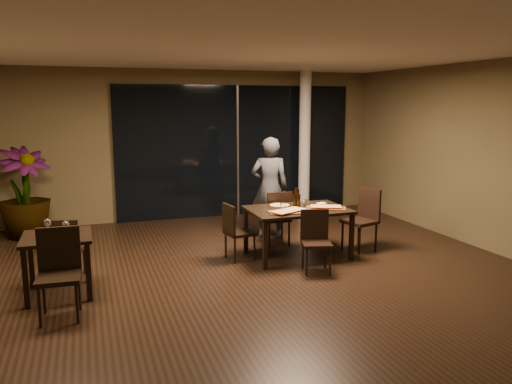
{
  "coord_description": "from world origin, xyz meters",
  "views": [
    {
      "loc": [
        -2.02,
        -6.01,
        2.31
      ],
      "look_at": [
        0.32,
        0.77,
        1.05
      ],
      "focal_mm": 35.0,
      "sensor_mm": 36.0,
      "label": 1
    }
  ],
  "objects_px": {
    "main_table": "(298,213)",
    "chair_main_left": "(235,229)",
    "chair_main_far": "(277,215)",
    "bottle_a": "(295,199)",
    "chair_side_near": "(59,268)",
    "chair_main_right": "(364,216)",
    "side_table": "(57,246)",
    "diner": "(270,188)",
    "potted_plant": "(24,193)",
    "chair_side_far": "(66,246)",
    "bottle_c": "(296,197)",
    "chair_main_near": "(316,237)",
    "bottle_b": "(298,199)"
  },
  "relations": [
    {
      "from": "side_table",
      "to": "bottle_a",
      "type": "xyz_separation_m",
      "value": [
        3.37,
        0.55,
        0.26
      ]
    },
    {
      "from": "chair_main_far",
      "to": "chair_main_left",
      "type": "height_order",
      "value": "chair_main_far"
    },
    {
      "from": "chair_main_left",
      "to": "bottle_a",
      "type": "height_order",
      "value": "bottle_a"
    },
    {
      "from": "chair_main_near",
      "to": "bottle_a",
      "type": "height_order",
      "value": "bottle_a"
    },
    {
      "from": "potted_plant",
      "to": "side_table",
      "type": "bearing_deg",
      "value": -78.06
    },
    {
      "from": "diner",
      "to": "chair_side_far",
      "type": "bearing_deg",
      "value": 38.31
    },
    {
      "from": "chair_main_near",
      "to": "potted_plant",
      "type": "bearing_deg",
      "value": 155.86
    },
    {
      "from": "chair_main_right",
      "to": "bottle_a",
      "type": "relative_size",
      "value": 3.58
    },
    {
      "from": "chair_main_right",
      "to": "bottle_c",
      "type": "xyz_separation_m",
      "value": [
        -1.14,
        0.1,
        0.35
      ]
    },
    {
      "from": "chair_main_left",
      "to": "chair_side_near",
      "type": "xyz_separation_m",
      "value": [
        -2.4,
        -1.3,
        0.07
      ]
    },
    {
      "from": "main_table",
      "to": "bottle_c",
      "type": "distance_m",
      "value": 0.25
    },
    {
      "from": "chair_main_left",
      "to": "diner",
      "type": "xyz_separation_m",
      "value": [
        0.94,
        1.05,
        0.4
      ]
    },
    {
      "from": "diner",
      "to": "bottle_b",
      "type": "xyz_separation_m",
      "value": [
        0.03,
        -1.17,
        0.02
      ]
    },
    {
      "from": "main_table",
      "to": "chair_main_near",
      "type": "distance_m",
      "value": 0.72
    },
    {
      "from": "chair_main_far",
      "to": "chair_main_right",
      "type": "height_order",
      "value": "chair_main_right"
    },
    {
      "from": "potted_plant",
      "to": "bottle_b",
      "type": "distance_m",
      "value": 4.82
    },
    {
      "from": "potted_plant",
      "to": "chair_side_near",
      "type": "bearing_deg",
      "value": -79.54
    },
    {
      "from": "main_table",
      "to": "potted_plant",
      "type": "xyz_separation_m",
      "value": [
        -4.06,
        2.6,
        0.12
      ]
    },
    {
      "from": "chair_main_left",
      "to": "chair_side_near",
      "type": "height_order",
      "value": "chair_side_near"
    },
    {
      "from": "chair_side_near",
      "to": "bottle_a",
      "type": "height_order",
      "value": "bottle_a"
    },
    {
      "from": "chair_side_far",
      "to": "bottle_c",
      "type": "bearing_deg",
      "value": -164.01
    },
    {
      "from": "chair_side_near",
      "to": "potted_plant",
      "type": "distance_m",
      "value": 3.84
    },
    {
      "from": "chair_main_far",
      "to": "chair_side_far",
      "type": "xyz_separation_m",
      "value": [
        -3.26,
        -0.65,
        -0.04
      ]
    },
    {
      "from": "chair_main_right",
      "to": "bottle_a",
      "type": "xyz_separation_m",
      "value": [
        -1.19,
        0.05,
        0.34
      ]
    },
    {
      "from": "bottle_b",
      "to": "bottle_c",
      "type": "xyz_separation_m",
      "value": [
        0.0,
        0.09,
        0.0
      ]
    },
    {
      "from": "potted_plant",
      "to": "chair_main_far",
      "type": "bearing_deg",
      "value": -25.91
    },
    {
      "from": "chair_main_far",
      "to": "bottle_a",
      "type": "distance_m",
      "value": 0.72
    },
    {
      "from": "chair_main_near",
      "to": "potted_plant",
      "type": "height_order",
      "value": "potted_plant"
    },
    {
      "from": "chair_main_far",
      "to": "diner",
      "type": "height_order",
      "value": "diner"
    },
    {
      "from": "main_table",
      "to": "chair_main_near",
      "type": "relative_size",
      "value": 1.75
    },
    {
      "from": "chair_side_far",
      "to": "bottle_c",
      "type": "xyz_separation_m",
      "value": [
        3.34,
        0.09,
        0.43
      ]
    },
    {
      "from": "main_table",
      "to": "chair_main_left",
      "type": "height_order",
      "value": "chair_main_left"
    },
    {
      "from": "main_table",
      "to": "chair_main_left",
      "type": "relative_size",
      "value": 1.75
    },
    {
      "from": "side_table",
      "to": "chair_side_near",
      "type": "height_order",
      "value": "chair_side_near"
    },
    {
      "from": "chair_main_far",
      "to": "chair_side_near",
      "type": "xyz_separation_m",
      "value": [
        -3.29,
        -1.83,
        0.04
      ]
    },
    {
      "from": "chair_main_near",
      "to": "bottle_a",
      "type": "distance_m",
      "value": 0.85
    },
    {
      "from": "diner",
      "to": "potted_plant",
      "type": "bearing_deg",
      "value": -0.43
    },
    {
      "from": "chair_main_right",
      "to": "potted_plant",
      "type": "bearing_deg",
      "value": -132.23
    },
    {
      "from": "potted_plant",
      "to": "bottle_a",
      "type": "relative_size",
      "value": 5.78
    },
    {
      "from": "potted_plant",
      "to": "diner",
      "type": "bearing_deg",
      "value": -19.39
    },
    {
      "from": "chair_main_far",
      "to": "chair_main_left",
      "type": "bearing_deg",
      "value": 32.81
    },
    {
      "from": "chair_main_far",
      "to": "chair_side_near",
      "type": "relative_size",
      "value": 0.93
    },
    {
      "from": "main_table",
      "to": "bottle_c",
      "type": "bearing_deg",
      "value": 80.84
    },
    {
      "from": "main_table",
      "to": "diner",
      "type": "bearing_deg",
      "value": 90.8
    },
    {
      "from": "bottle_a",
      "to": "bottle_c",
      "type": "distance_m",
      "value": 0.07
    },
    {
      "from": "chair_side_far",
      "to": "chair_side_near",
      "type": "height_order",
      "value": "chair_side_near"
    },
    {
      "from": "main_table",
      "to": "chair_side_far",
      "type": "xyz_separation_m",
      "value": [
        -3.32,
        0.02,
        -0.2
      ]
    },
    {
      "from": "chair_main_right",
      "to": "chair_side_far",
      "type": "distance_m",
      "value": 4.48
    },
    {
      "from": "chair_main_far",
      "to": "potted_plant",
      "type": "distance_m",
      "value": 4.44
    },
    {
      "from": "main_table",
      "to": "side_table",
      "type": "xyz_separation_m",
      "value": [
        -3.4,
        -0.5,
        -0.05
      ]
    }
  ]
}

